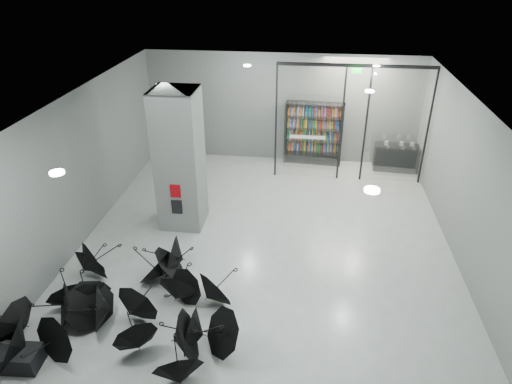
# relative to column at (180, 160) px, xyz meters

# --- Properties ---
(room) EXTENTS (14.00, 14.02, 4.01)m
(room) POSITION_rel_column_xyz_m (2.50, -2.00, 0.84)
(room) COLOR gray
(room) RESTS_ON ground
(column) EXTENTS (1.20, 1.20, 4.00)m
(column) POSITION_rel_column_xyz_m (0.00, 0.00, 0.00)
(column) COLOR slate
(column) RESTS_ON ground
(fire_cabinet) EXTENTS (0.28, 0.04, 0.38)m
(fire_cabinet) POSITION_rel_column_xyz_m (0.00, -0.62, -0.65)
(fire_cabinet) COLOR #A50A07
(fire_cabinet) RESTS_ON column
(info_panel) EXTENTS (0.30, 0.03, 0.42)m
(info_panel) POSITION_rel_column_xyz_m (0.00, -0.62, -1.15)
(info_panel) COLOR black
(info_panel) RESTS_ON column
(exit_sign) EXTENTS (0.30, 0.06, 0.15)m
(exit_sign) POSITION_rel_column_xyz_m (4.90, 3.30, 1.82)
(exit_sign) COLOR #0CE533
(exit_sign) RESTS_ON room
(glass_partition) EXTENTS (5.06, 0.08, 4.00)m
(glass_partition) POSITION_rel_column_xyz_m (4.89, 3.50, 0.18)
(glass_partition) COLOR silver
(glass_partition) RESTS_ON ground
(bench) EXTENTS (1.26, 0.60, 0.39)m
(bench) POSITION_rel_column_xyz_m (-2.00, -5.59, -1.80)
(bench) COLOR black
(bench) RESTS_ON ground
(bookshelf) EXTENTS (2.14, 0.58, 2.33)m
(bookshelf) POSITION_rel_column_xyz_m (3.70, 4.75, -0.84)
(bookshelf) COLOR black
(bookshelf) RESTS_ON ground
(shop_counter) EXTENTS (1.62, 0.75, 0.95)m
(shop_counter) POSITION_rel_column_xyz_m (6.74, 4.47, -1.53)
(shop_counter) COLOR black
(shop_counter) RESTS_ON ground
(umbrella_cluster) EXTENTS (5.43, 4.52, 1.32)m
(umbrella_cluster) POSITION_rel_column_xyz_m (-0.09, -4.13, -1.68)
(umbrella_cluster) COLOR black
(umbrella_cluster) RESTS_ON ground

